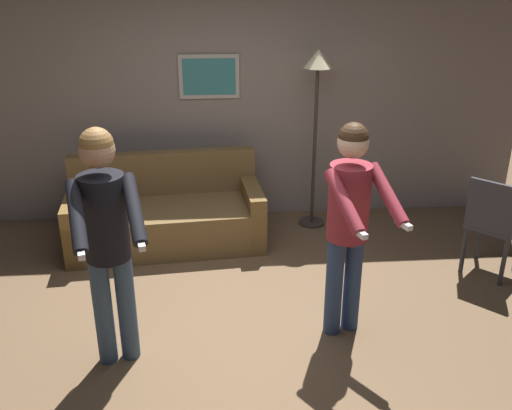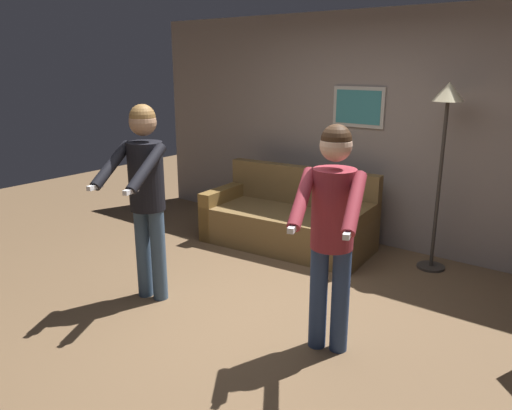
{
  "view_description": "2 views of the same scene",
  "coord_description": "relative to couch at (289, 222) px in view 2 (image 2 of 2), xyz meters",
  "views": [
    {
      "loc": [
        -0.19,
        -3.72,
        2.64
      ],
      "look_at": [
        0.09,
        -0.22,
        1.15
      ],
      "focal_mm": 40.0,
      "sensor_mm": 36.0,
      "label": 1
    },
    {
      "loc": [
        2.34,
        -2.98,
        2.04
      ],
      "look_at": [
        0.13,
        -0.1,
        1.0
      ],
      "focal_mm": 35.0,
      "sensor_mm": 36.0,
      "label": 2
    }
  ],
  "objects": [
    {
      "name": "person_standing_right",
      "position": [
        1.45,
        -1.64,
        0.72
      ],
      "size": [
        0.55,
        0.67,
        1.66
      ],
      "color": "navy",
      "rests_on": "ground_plane"
    },
    {
      "name": "ground_plane",
      "position": [
        0.68,
        -1.58,
        -0.28
      ],
      "size": [
        12.0,
        12.0,
        0.0
      ],
      "primitive_type": "plane",
      "color": "brown"
    },
    {
      "name": "person_standing_left",
      "position": [
        -0.22,
        -1.87,
        0.76
      ],
      "size": [
        0.54,
        0.69,
        1.72
      ],
      "color": "#3B536D",
      "rests_on": "ground_plane"
    },
    {
      "name": "back_wall_assembly",
      "position": [
        0.68,
        0.7,
        1.02
      ],
      "size": [
        6.4,
        0.09,
        2.6
      ],
      "color": "gray",
      "rests_on": "ground_plane"
    },
    {
      "name": "couch",
      "position": [
        0.0,
        0.0,
        0.0
      ],
      "size": [
        1.97,
        1.01,
        0.87
      ],
      "color": "brown",
      "rests_on": "ground_plane"
    },
    {
      "name": "torchiere_lamp",
      "position": [
        1.55,
        0.33,
        1.22
      ],
      "size": [
        0.29,
        0.29,
        1.87
      ],
      "color": "#332D28",
      "rests_on": "ground_plane"
    }
  ]
}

